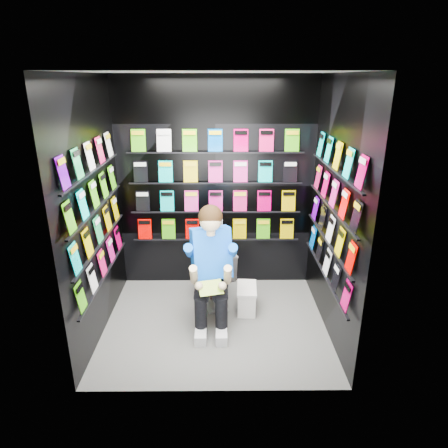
{
  "coord_description": "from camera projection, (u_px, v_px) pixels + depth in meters",
  "views": [
    {
      "loc": [
        0.06,
        -3.74,
        2.57
      ],
      "look_at": [
        0.1,
        0.15,
        1.12
      ],
      "focal_mm": 32.0,
      "sensor_mm": 36.0,
      "label": 1
    }
  ],
  "objects": [
    {
      "name": "held_comic",
      "position": [
        211.0,
        288.0,
        3.99
      ],
      "size": [
        0.27,
        0.2,
        0.1
      ],
      "primitive_type": "cube",
      "rotation": [
        -0.96,
        0.0,
        0.26
      ],
      "color": "green",
      "rests_on": "reader"
    },
    {
      "name": "longbox_lid",
      "position": [
        247.0,
        288.0,
        4.57
      ],
      "size": [
        0.24,
        0.39,
        0.03
      ],
      "primitive_type": "cube",
      "rotation": [
        0.0,
        0.0,
        -0.05
      ],
      "color": "silver",
      "rests_on": "longbox"
    },
    {
      "name": "reader",
      "position": [
        211.0,
        254.0,
        4.24
      ],
      "size": [
        0.75,
        0.93,
        1.5
      ],
      "primitive_type": null,
      "rotation": [
        0.0,
        0.0,
        0.26
      ],
      "color": "blue",
      "rests_on": "toilet"
    },
    {
      "name": "wall_left",
      "position": [
        93.0,
        213.0,
        3.94
      ],
      "size": [
        0.04,
        2.0,
        2.6
      ],
      "primitive_type": "cube",
      "color": "black",
      "rests_on": "floor"
    },
    {
      "name": "comics_back",
      "position": [
        216.0,
        186.0,
        4.86
      ],
      "size": [
        2.1,
        0.06,
        1.37
      ],
      "primitive_type": null,
      "color": "#DB1460",
      "rests_on": "wall_back"
    },
    {
      "name": "floor",
      "position": [
        215.0,
        324.0,
        4.4
      ],
      "size": [
        2.4,
        2.4,
        0.0
      ],
      "primitive_type": "plane",
      "color": "#5D5E5B",
      "rests_on": "ground"
    },
    {
      "name": "wall_back",
      "position": [
        216.0,
        186.0,
        4.89
      ],
      "size": [
        2.4,
        0.04,
        2.6
      ],
      "primitive_type": "cube",
      "color": "black",
      "rests_on": "floor"
    },
    {
      "name": "toilet",
      "position": [
        212.0,
        273.0,
        4.74
      ],
      "size": [
        0.6,
        0.83,
        0.73
      ],
      "primitive_type": "imported",
      "rotation": [
        0.0,
        0.0,
        3.4
      ],
      "color": "white",
      "rests_on": "floor"
    },
    {
      "name": "ceiling",
      "position": [
        213.0,
        72.0,
        3.5
      ],
      "size": [
        2.4,
        2.4,
        0.0
      ],
      "primitive_type": "plane",
      "color": "white",
      "rests_on": "floor"
    },
    {
      "name": "comics_left",
      "position": [
        96.0,
        212.0,
        3.94
      ],
      "size": [
        0.06,
        1.7,
        1.37
      ],
      "primitive_type": null,
      "color": "#DB1460",
      "rests_on": "wall_left"
    },
    {
      "name": "longbox",
      "position": [
        247.0,
        300.0,
        4.62
      ],
      "size": [
        0.22,
        0.38,
        0.27
      ],
      "primitive_type": "cube",
      "rotation": [
        0.0,
        0.0,
        -0.05
      ],
      "color": "silver",
      "rests_on": "floor"
    },
    {
      "name": "comics_right",
      "position": [
        332.0,
        211.0,
        3.96
      ],
      "size": [
        0.06,
        1.7,
        1.37
      ],
      "primitive_type": null,
      "color": "#DB1460",
      "rests_on": "wall_right"
    },
    {
      "name": "wall_front",
      "position": [
        213.0,
        255.0,
        3.01
      ],
      "size": [
        2.4,
        0.04,
        2.6
      ],
      "primitive_type": "cube",
      "color": "black",
      "rests_on": "floor"
    },
    {
      "name": "wall_right",
      "position": [
        335.0,
        212.0,
        3.96
      ],
      "size": [
        0.04,
        2.0,
        2.6
      ],
      "primitive_type": "cube",
      "color": "black",
      "rests_on": "floor"
    }
  ]
}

